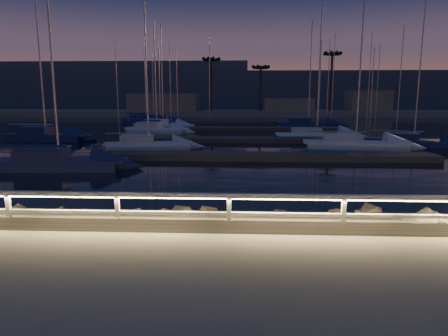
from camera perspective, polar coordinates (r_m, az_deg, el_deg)
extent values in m
plane|color=gray|center=(10.93, 11.39, -9.08)|extent=(400.00, 400.00, 0.00)
cube|color=gray|center=(8.69, 13.92, -15.17)|extent=(240.00, 5.00, 0.20)
cube|color=slate|center=(12.43, 10.29, -8.09)|extent=(240.00, 3.45, 1.29)
plane|color=black|center=(90.30, 3.68, 7.70)|extent=(320.00, 320.00, 0.00)
plane|color=black|center=(11.38, 11.16, -14.79)|extent=(400.00, 400.00, 0.00)
cube|color=white|center=(12.38, -28.38, -5.41)|extent=(0.11, 0.11, 1.00)
cube|color=white|center=(11.15, -14.97, -6.14)|extent=(0.11, 0.11, 1.00)
cube|color=white|center=(10.65, 0.72, -6.56)|extent=(0.11, 0.11, 1.00)
cube|color=white|center=(10.98, 16.68, -6.50)|extent=(0.11, 0.11, 1.00)
cube|color=white|center=(10.64, 11.58, -4.00)|extent=(44.00, 0.12, 0.12)
cube|color=white|center=(10.78, 11.48, -6.57)|extent=(44.00, 0.09, 0.09)
cube|color=#F5D46E|center=(10.64, 11.58, -4.44)|extent=(44.00, 0.04, 0.03)
sphere|color=slate|center=(12.51, -4.15, -7.57)|extent=(0.93, 0.93, 0.93)
sphere|color=slate|center=(12.98, -26.71, -6.99)|extent=(0.96, 0.96, 0.96)
sphere|color=slate|center=(13.67, -11.01, -6.96)|extent=(0.98, 0.98, 0.98)
sphere|color=slate|center=(12.49, -1.14, -7.61)|extent=(1.06, 1.06, 1.06)
cube|color=#60584F|center=(26.54, 6.17, 1.65)|extent=(22.00, 2.00, 0.40)
cube|color=#60584F|center=(36.44, 5.22, 4.03)|extent=(22.00, 2.00, 0.40)
cube|color=#60584F|center=(48.38, 4.58, 5.61)|extent=(22.00, 2.00, 0.40)
cube|color=#60584F|center=(60.34, 4.20, 6.55)|extent=(22.00, 2.00, 0.40)
cube|color=gray|center=(84.29, 3.76, 7.78)|extent=(160.00, 14.00, 1.20)
cube|color=gray|center=(85.77, -8.49, 9.07)|extent=(14.00, 8.00, 4.00)
cube|color=gray|center=(85.76, 9.17, 8.72)|extent=(10.00, 6.00, 3.00)
cube|color=gray|center=(88.02, 19.79, 8.80)|extent=(8.00, 7.00, 4.60)
cylinder|color=#4A3222|center=(82.45, -1.85, 11.80)|extent=(0.44, 0.44, 10.50)
cylinder|color=#4A3222|center=(83.27, 5.22, 11.24)|extent=(0.44, 0.44, 9.00)
cylinder|color=#4A3222|center=(84.10, 15.04, 11.78)|extent=(0.44, 0.44, 11.50)
cube|color=#3E4D60|center=(140.19, 3.33, 10.53)|extent=(220.00, 30.00, 14.00)
cube|color=#3E4D60|center=(161.13, -18.98, 10.69)|extent=(120.00, 25.00, 18.00)
cube|color=white|center=(31.74, -10.67, 2.87)|extent=(6.57, 3.29, 0.53)
cube|color=white|center=(31.70, -10.69, 3.48)|extent=(7.02, 3.09, 0.15)
cube|color=white|center=(31.70, -12.29, 4.04)|extent=(2.70, 2.02, 0.63)
cylinder|color=#B4B4B9|center=(31.53, -11.04, 13.53)|extent=(0.12, 0.12, 10.90)
cylinder|color=#B4B4B9|center=(31.68, -13.11, 4.88)|extent=(3.86, 0.85, 0.08)
cube|color=navy|center=(24.87, -22.41, 0.21)|extent=(7.05, 2.75, 0.54)
cube|color=navy|center=(24.82, -22.47, 0.99)|extent=(7.60, 2.45, 0.15)
cube|color=navy|center=(25.14, -24.56, 1.74)|extent=(2.80, 1.90, 0.64)
cylinder|color=#B4B4B9|center=(24.66, -23.48, 15.10)|extent=(0.12, 0.12, 11.99)
cylinder|color=#B4B4B9|center=(25.27, -25.64, 2.82)|extent=(4.31, 0.36, 0.08)
cube|color=navy|center=(40.98, -24.05, 3.81)|extent=(7.47, 2.99, 0.62)
cube|color=navy|center=(40.95, -24.09, 4.36)|extent=(8.05, 2.68, 0.17)
cube|color=navy|center=(41.45, -25.33, 4.87)|extent=(2.97, 2.04, 0.73)
cylinder|color=#B4B4B9|center=(40.88, -24.77, 13.38)|extent=(0.14, 0.14, 12.68)
cylinder|color=#B4B4B9|center=(41.68, -25.99, 5.63)|extent=(4.56, 0.44, 0.09)
cube|color=white|center=(33.40, 18.28, 2.89)|extent=(7.79, 3.37, 0.54)
cube|color=white|center=(33.36, 18.31, 3.48)|extent=(8.37, 3.07, 0.15)
cube|color=white|center=(33.17, 16.55, 4.14)|extent=(3.13, 2.21, 0.64)
cylinder|color=#B4B4B9|center=(33.28, 18.98, 14.92)|extent=(0.12, 0.12, 13.11)
cylinder|color=#B4B4B9|center=(33.06, 15.69, 5.03)|extent=(4.70, 0.62, 0.08)
cube|color=navy|center=(37.47, 25.44, 3.17)|extent=(7.36, 4.85, 0.47)
cube|color=navy|center=(37.44, 25.48, 3.62)|extent=(7.77, 4.75, 0.13)
cube|color=navy|center=(37.42, 24.03, 4.19)|extent=(3.19, 2.67, 0.55)
cylinder|color=#B4B4B9|center=(37.33, 26.23, 13.05)|extent=(0.10, 0.10, 12.16)
cylinder|color=#B4B4B9|center=(37.39, 23.33, 4.89)|extent=(4.07, 1.75, 0.07)
cube|color=white|center=(45.84, -9.56, 5.17)|extent=(6.91, 3.51, 0.56)
cube|color=white|center=(45.81, -9.57, 5.61)|extent=(7.38, 3.30, 0.15)
cube|color=white|center=(46.17, -10.63, 6.06)|extent=(2.85, 2.14, 0.66)
cylinder|color=#B4B4B9|center=(45.71, -9.80, 12.91)|extent=(0.12, 0.12, 11.45)
cylinder|color=#B4B4B9|center=(46.33, -11.17, 6.69)|extent=(4.05, 0.93, 0.08)
cube|color=white|center=(51.64, -8.66, 5.77)|extent=(7.44, 4.13, 0.55)
cube|color=white|center=(51.62, -8.67, 6.15)|extent=(7.91, 3.94, 0.15)
cube|color=white|center=(52.04, -9.66, 6.55)|extent=(3.12, 2.43, 0.65)
cylinder|color=#B4B4B9|center=(51.55, -8.87, 13.08)|extent=(0.12, 0.12, 12.27)
cylinder|color=#B4B4B9|center=(52.23, -10.16, 7.10)|extent=(4.28, 1.24, 0.08)
cube|color=navy|center=(55.19, 11.95, 5.95)|extent=(7.93, 4.10, 0.55)
cube|color=navy|center=(55.16, 11.96, 6.31)|extent=(8.47, 3.87, 0.15)
cube|color=navy|center=(55.21, 10.88, 6.71)|extent=(3.28, 2.48, 0.64)
cylinder|color=#B4B4B9|center=(55.12, 12.23, 13.24)|extent=(0.12, 0.12, 13.13)
cylinder|color=#B4B4B9|center=(55.22, 10.35, 7.25)|extent=(4.63, 1.10, 0.08)
cube|color=white|center=(39.80, 13.08, 4.27)|extent=(7.46, 2.95, 0.49)
cube|color=white|center=(39.77, 13.10, 4.72)|extent=(8.04, 2.63, 0.13)
cube|color=white|center=(39.64, 11.66, 5.21)|extent=(2.96, 2.02, 0.58)
cylinder|color=#B4B4B9|center=(39.68, 13.49, 13.99)|extent=(0.11, 0.11, 12.67)
cylinder|color=#B4B4B9|center=(39.57, 10.95, 5.87)|extent=(4.56, 0.40, 0.07)
cube|color=navy|center=(61.61, -9.05, 6.49)|extent=(6.98, 4.82, 0.57)
cube|color=navy|center=(61.59, -9.06, 6.82)|extent=(7.35, 4.76, 0.15)
cube|color=navy|center=(62.12, -9.77, 7.16)|extent=(3.05, 2.60, 0.67)
cylinder|color=#B4B4B9|center=(61.52, -9.22, 12.30)|extent=(0.12, 0.12, 11.57)
cylinder|color=#B4B4B9|center=(62.38, -10.12, 7.64)|extent=(3.81, 1.83, 0.08)
cube|color=navy|center=(63.21, -10.99, 6.52)|extent=(7.64, 4.43, 0.57)
cube|color=navy|center=(63.19, -11.00, 6.85)|extent=(8.11, 4.26, 0.15)
cube|color=navy|center=(63.68, -11.79, 7.17)|extent=(3.23, 2.56, 0.67)
cylinder|color=#B4B4B9|center=(63.14, -11.20, 12.65)|extent=(0.12, 0.12, 12.59)
cylinder|color=#B4B4B9|center=(63.92, -12.20, 7.63)|extent=(4.36, 1.40, 0.08)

